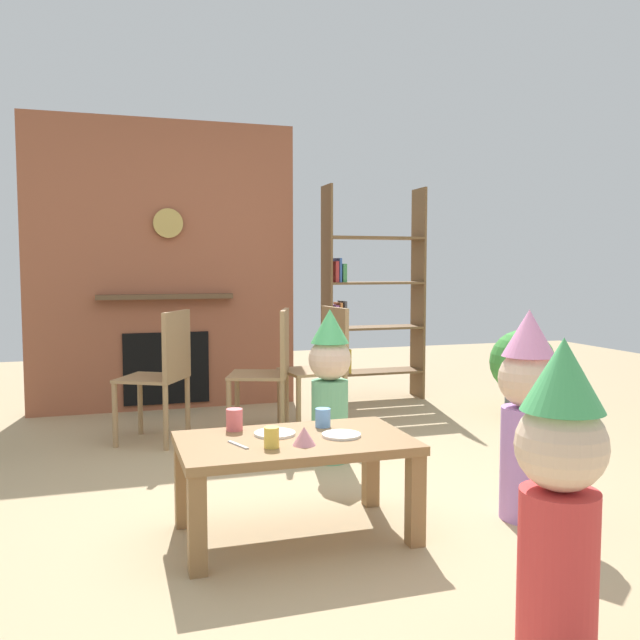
# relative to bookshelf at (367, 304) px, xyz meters

# --- Properties ---
(ground_plane) EXTENTS (12.00, 12.00, 0.00)m
(ground_plane) POSITION_rel_bookshelf_xyz_m (-1.22, -2.40, -0.87)
(ground_plane) COLOR tan
(brick_fireplace_feature) EXTENTS (2.20, 0.28, 2.40)m
(brick_fireplace_feature) POSITION_rel_bookshelf_xyz_m (-1.75, 0.20, 0.33)
(brick_fireplace_feature) COLOR #935138
(brick_fireplace_feature) RESTS_ON ground_plane
(bookshelf) EXTENTS (0.90, 0.28, 1.90)m
(bookshelf) POSITION_rel_bookshelf_xyz_m (0.00, 0.00, 0.00)
(bookshelf) COLOR brown
(bookshelf) RESTS_ON ground_plane
(coffee_table) EXTENTS (1.02, 0.60, 0.44)m
(coffee_table) POSITION_rel_bookshelf_xyz_m (-1.43, -2.78, -0.50)
(coffee_table) COLOR olive
(coffee_table) RESTS_ON ground_plane
(paper_cup_near_left) EXTENTS (0.07, 0.07, 0.09)m
(paper_cup_near_left) POSITION_rel_bookshelf_xyz_m (-1.25, -2.61, -0.38)
(paper_cup_near_left) COLOR #669EE0
(paper_cup_near_left) RESTS_ON coffee_table
(paper_cup_near_right) EXTENTS (0.08, 0.08, 0.10)m
(paper_cup_near_right) POSITION_rel_bookshelf_xyz_m (-1.66, -2.55, -0.38)
(paper_cup_near_right) COLOR #E5666B
(paper_cup_near_right) RESTS_ON coffee_table
(paper_cup_center) EXTENTS (0.06, 0.06, 0.09)m
(paper_cup_center) POSITION_rel_bookshelf_xyz_m (-1.57, -2.90, -0.38)
(paper_cup_center) COLOR #F2CC4C
(paper_cup_center) RESTS_ON coffee_table
(paper_plate_front) EXTENTS (0.19, 0.19, 0.01)m
(paper_plate_front) POSITION_rel_bookshelf_xyz_m (-1.50, -2.69, -0.42)
(paper_plate_front) COLOR white
(paper_plate_front) RESTS_ON coffee_table
(paper_plate_rear) EXTENTS (0.17, 0.17, 0.01)m
(paper_plate_rear) POSITION_rel_bookshelf_xyz_m (-1.22, -2.81, -0.42)
(paper_plate_rear) COLOR white
(paper_plate_rear) RESTS_ON coffee_table
(birthday_cake_slice) EXTENTS (0.10, 0.10, 0.08)m
(birthday_cake_slice) POSITION_rel_bookshelf_xyz_m (-1.42, -2.90, -0.39)
(birthday_cake_slice) COLOR pink
(birthday_cake_slice) RESTS_ON coffee_table
(table_fork) EXTENTS (0.07, 0.15, 0.01)m
(table_fork) POSITION_rel_bookshelf_xyz_m (-1.69, -2.82, -0.42)
(table_fork) COLOR silver
(table_fork) RESTS_ON coffee_table
(child_with_cone_hat) EXTENTS (0.27, 0.27, 0.99)m
(child_with_cone_hat) POSITION_rel_bookshelf_xyz_m (-0.93, -3.94, -0.34)
(child_with_cone_hat) COLOR #D13838
(child_with_cone_hat) RESTS_ON ground_plane
(child_in_pink) EXTENTS (0.28, 0.28, 1.00)m
(child_in_pink) POSITION_rel_bookshelf_xyz_m (-0.33, -2.91, -0.34)
(child_in_pink) COLOR #B27FCC
(child_in_pink) RESTS_ON ground_plane
(child_by_the_chairs) EXTENTS (0.26, 0.26, 0.94)m
(child_by_the_chairs) POSITION_rel_bookshelf_xyz_m (-0.92, -1.73, -0.37)
(child_by_the_chairs) COLOR #66B27F
(child_by_the_chairs) RESTS_ON ground_plane
(dining_chair_left) EXTENTS (0.54, 0.54, 0.90)m
(dining_chair_left) POSITION_rel_bookshelf_xyz_m (-1.85, -0.98, -0.36)
(dining_chair_left) COLOR #9E7A51
(dining_chair_left) RESTS_ON ground_plane
(dining_chair_middle) EXTENTS (0.51, 0.51, 0.90)m
(dining_chair_middle) POSITION_rel_bookshelf_xyz_m (-1.12, -1.05, -0.36)
(dining_chair_middle) COLOR #9E7A51
(dining_chair_middle) RESTS_ON ground_plane
(dining_chair_right) EXTENTS (0.45, 0.45, 0.90)m
(dining_chair_right) POSITION_rel_bookshelf_xyz_m (-0.71, -0.95, -0.36)
(dining_chair_right) COLOR #9E7A51
(dining_chair_right) RESTS_ON ground_plane
(potted_plant_tall) EXTENTS (0.52, 0.52, 0.68)m
(potted_plant_tall) POSITION_rel_bookshelf_xyz_m (1.00, -0.91, -0.47)
(potted_plant_tall) COLOR #4C5660
(potted_plant_tall) RESTS_ON ground_plane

